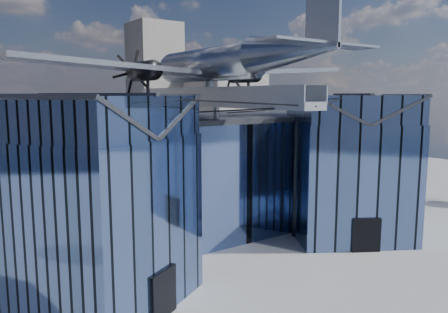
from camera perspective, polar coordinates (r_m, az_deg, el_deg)
ground_plane at (r=32.57m, az=2.07°, el=-13.06°), size 120.00×120.00×0.00m
museum at (r=35.73m, az=-3.52°, el=-1.93°), size 32.88×24.50×17.60m
bg_towers at (r=77.29m, az=-20.29°, el=6.32°), size 77.00×24.50×26.00m
tree_side_e at (r=64.10m, az=16.83°, el=0.73°), size 4.75×4.75×5.77m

